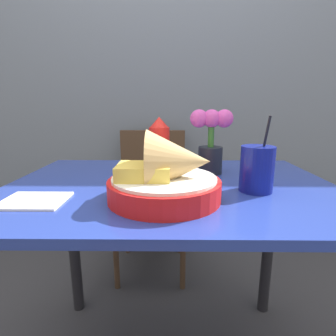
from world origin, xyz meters
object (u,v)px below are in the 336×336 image
Objects in this scene: chair_far_window at (152,187)px; ketchup_bottle at (159,147)px; drink_cup at (257,170)px; food_basket at (169,176)px; flower_vase at (211,139)px.

chair_far_window is 4.08× the size of ketchup_bottle.
chair_far_window is 3.84× the size of drink_cup.
flower_vase reaches higher than food_basket.
chair_far_window is at bearing 97.08° from food_basket.
drink_cup is (0.25, 0.07, -0.00)m from food_basket.
ketchup_bottle is 0.34m from drink_cup.
food_basket is 0.32m from flower_vase.
drink_cup reaches higher than food_basket.
flower_vase is at bearing 8.63° from ketchup_bottle.
food_basket is at bearing -163.77° from drink_cup.
drink_cup is (0.29, -0.18, -0.04)m from ketchup_bottle.
ketchup_bottle reaches higher than chair_far_window.
chair_far_window is 0.93m from drink_cup.
ketchup_bottle is (-0.04, 0.25, 0.04)m from food_basket.
ketchup_bottle is 0.19m from flower_vase.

